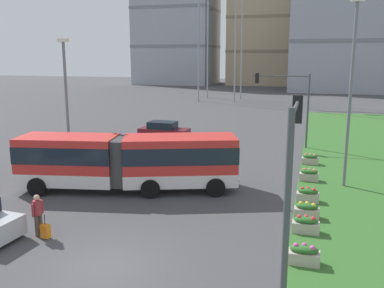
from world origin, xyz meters
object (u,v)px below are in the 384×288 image
(traffic_light_near_right, at_px, (291,181))
(pedestrian_crossing, at_px, (38,212))
(car_maroon_sedan, at_px, (164,131))
(rolling_suitcase, at_px, (45,231))
(flower_planter_0, at_px, (304,254))
(flower_planter_4, at_px, (309,175))
(traffic_light_far_right, at_px, (289,97))
(flower_planter_3, at_px, (308,195))
(flower_planter_5, at_px, (310,159))
(apartment_tower_westcentre, at_px, (267,4))
(streetlight_left, at_px, (66,99))
(flower_planter_1, at_px, (306,224))
(articulated_bus, at_px, (128,161))
(streetlight_median, at_px, (351,88))
(apartment_tower_west, at_px, (177,11))
(flower_planter_2, at_px, (307,210))

(traffic_light_near_right, bearing_deg, pedestrian_crossing, 160.80)
(car_maroon_sedan, relative_size, rolling_suitcase, 4.59)
(flower_planter_0, xyz_separation_m, flower_planter_4, (0.00, 10.55, 0.00))
(traffic_light_far_right, bearing_deg, flower_planter_0, -84.64)
(flower_planter_3, bearing_deg, flower_planter_5, 90.00)
(car_maroon_sedan, xyz_separation_m, traffic_light_near_right, (12.26, -24.41, 3.43))
(rolling_suitcase, relative_size, traffic_light_far_right, 0.16)
(car_maroon_sedan, bearing_deg, apartment_tower_westcentre, 90.44)
(traffic_light_far_right, distance_m, streetlight_left, 17.01)
(flower_planter_1, relative_size, flower_planter_5, 1.00)
(articulated_bus, xyz_separation_m, streetlight_median, (11.39, 3.89, 3.89))
(flower_planter_5, height_order, traffic_light_far_right, traffic_light_far_right)
(car_maroon_sedan, bearing_deg, pedestrian_crossing, -84.11)
(apartment_tower_westcentre, bearing_deg, traffic_light_far_right, -82.02)
(traffic_light_far_right, height_order, traffic_light_near_right, traffic_light_near_right)
(traffic_light_far_right, bearing_deg, flower_planter_1, -83.78)
(pedestrian_crossing, bearing_deg, flower_planter_3, 34.19)
(flower_planter_0, distance_m, traffic_light_near_right, 5.43)
(streetlight_left, bearing_deg, apartment_tower_west, 103.69)
(flower_planter_4, distance_m, streetlight_median, 5.48)
(rolling_suitcase, xyz_separation_m, flower_planter_2, (10.06, 5.07, 0.11))
(pedestrian_crossing, bearing_deg, apartment_tower_west, 104.93)
(rolling_suitcase, bearing_deg, apartment_tower_west, 105.14)
(flower_planter_5, xyz_separation_m, traffic_light_near_right, (-0.40, -18.49, 3.76))
(traffic_light_far_right, bearing_deg, car_maroon_sedan, 177.23)
(flower_planter_5, distance_m, apartment_tower_westcentre, 90.12)
(rolling_suitcase, relative_size, flower_planter_3, 0.88)
(pedestrian_crossing, relative_size, streetlight_median, 0.17)
(flower_planter_4, height_order, apartment_tower_west, apartment_tower_west)
(streetlight_median, bearing_deg, flower_planter_1, -104.64)
(pedestrian_crossing, height_order, traffic_light_far_right, traffic_light_far_right)
(articulated_bus, xyz_separation_m, flower_planter_1, (9.49, -3.38, -1.23))
(flower_planter_1, height_order, flower_planter_2, same)
(flower_planter_4, xyz_separation_m, traffic_light_far_right, (-1.88, 9.45, 3.69))
(rolling_suitcase, relative_size, apartment_tower_west, 0.03)
(streetlight_left, bearing_deg, pedestrian_crossing, -64.59)
(traffic_light_near_right, bearing_deg, rolling_suitcase, 161.03)
(flower_planter_2, bearing_deg, articulated_bus, 169.92)
(articulated_bus, bearing_deg, streetlight_median, 18.84)
(articulated_bus, bearing_deg, flower_planter_3, 3.52)
(flower_planter_0, bearing_deg, apartment_tower_west, 110.57)
(flower_planter_0, bearing_deg, car_maroon_sedan, 121.67)
(rolling_suitcase, height_order, flower_planter_1, rolling_suitcase)
(traffic_light_far_right, relative_size, streetlight_left, 0.71)
(flower_planter_0, xyz_separation_m, traffic_light_far_right, (-1.88, 20.00, 3.69))
(flower_planter_1, relative_size, streetlight_median, 0.11)
(articulated_bus, height_order, car_maroon_sedan, articulated_bus)
(car_maroon_sedan, bearing_deg, rolling_suitcase, -82.96)
(car_maroon_sedan, distance_m, rolling_suitcase, 21.26)
(flower_planter_0, height_order, flower_planter_5, same)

